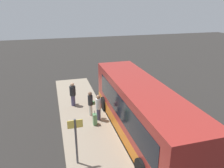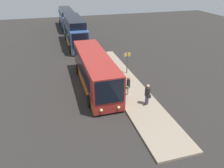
{
  "view_description": "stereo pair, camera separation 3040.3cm",
  "coord_description": "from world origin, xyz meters",
  "px_view_note": "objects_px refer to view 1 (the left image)",
  "views": [
    {
      "loc": [
        -11.08,
        4.87,
        7.33
      ],
      "look_at": [
        2.98,
        0.88,
        1.94
      ],
      "focal_mm": 35.0,
      "sensor_mm": 36.0,
      "label": 1
    },
    {
      "loc": [
        18.03,
        -3.47,
        9.96
      ],
      "look_at": [
        2.98,
        0.88,
        1.94
      ],
      "focal_mm": 35.0,
      "sensor_mm": 36.0,
      "label": 2
    }
  ],
  "objects_px": {
    "passenger_boarding": "(99,106)",
    "passenger_waiting": "(91,103)",
    "sign_post": "(76,136)",
    "passenger_with_bags": "(73,93)",
    "suitcase": "(95,119)",
    "bus_lead": "(141,112)"
  },
  "relations": [
    {
      "from": "passenger_waiting",
      "to": "suitcase",
      "type": "bearing_deg",
      "value": -40.21
    },
    {
      "from": "bus_lead",
      "to": "passenger_boarding",
      "type": "height_order",
      "value": "bus_lead"
    },
    {
      "from": "passenger_with_bags",
      "to": "suitcase",
      "type": "distance_m",
      "value": 3.36
    },
    {
      "from": "passenger_waiting",
      "to": "sign_post",
      "type": "distance_m",
      "value": 4.81
    },
    {
      "from": "passenger_boarding",
      "to": "passenger_waiting",
      "type": "xyz_separation_m",
      "value": [
        0.74,
        0.38,
        -0.01
      ]
    },
    {
      "from": "bus_lead",
      "to": "passenger_waiting",
      "type": "bearing_deg",
      "value": 38.5
    },
    {
      "from": "bus_lead",
      "to": "passenger_with_bags",
      "type": "xyz_separation_m",
      "value": [
        4.84,
        3.33,
        -0.44
      ]
    },
    {
      "from": "bus_lead",
      "to": "suitcase",
      "type": "xyz_separation_m",
      "value": [
        1.68,
        2.33,
        -1.04
      ]
    },
    {
      "from": "passenger_waiting",
      "to": "passenger_with_bags",
      "type": "distance_m",
      "value": 2.12
    },
    {
      "from": "bus_lead",
      "to": "passenger_boarding",
      "type": "bearing_deg",
      "value": 41.58
    },
    {
      "from": "bus_lead",
      "to": "suitcase",
      "type": "height_order",
      "value": "bus_lead"
    },
    {
      "from": "passenger_boarding",
      "to": "suitcase",
      "type": "bearing_deg",
      "value": -102.92
    },
    {
      "from": "sign_post",
      "to": "suitcase",
      "type": "bearing_deg",
      "value": -25.02
    },
    {
      "from": "passenger_waiting",
      "to": "passenger_with_bags",
      "type": "bearing_deg",
      "value": 166.58
    },
    {
      "from": "suitcase",
      "to": "sign_post",
      "type": "height_order",
      "value": "sign_post"
    },
    {
      "from": "passenger_with_bags",
      "to": "suitcase",
      "type": "bearing_deg",
      "value": -75.36
    },
    {
      "from": "bus_lead",
      "to": "passenger_with_bags",
      "type": "bearing_deg",
      "value": 34.57
    },
    {
      "from": "suitcase",
      "to": "passenger_waiting",
      "type": "bearing_deg",
      "value": 0.76
    },
    {
      "from": "passenger_waiting",
      "to": "bus_lead",
      "type": "bearing_deg",
      "value": -2.48
    },
    {
      "from": "passenger_waiting",
      "to": "sign_post",
      "type": "height_order",
      "value": "sign_post"
    },
    {
      "from": "sign_post",
      "to": "passenger_waiting",
      "type": "bearing_deg",
      "value": -18.34
    },
    {
      "from": "sign_post",
      "to": "passenger_with_bags",
      "type": "bearing_deg",
      "value": -4.66
    }
  ]
}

